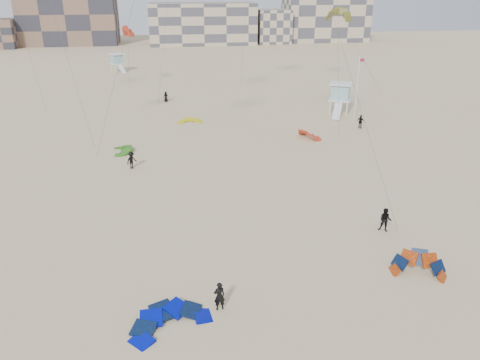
{
  "coord_description": "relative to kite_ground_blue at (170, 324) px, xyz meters",
  "views": [
    {
      "loc": [
        -0.94,
        -21.89,
        17.09
      ],
      "look_at": [
        3.24,
        6.0,
        5.28
      ],
      "focal_mm": 35.0,
      "sensor_mm": 36.0,
      "label": 1
    }
  ],
  "objects": [
    {
      "name": "kitesurfer_main",
      "position": [
        2.83,
        0.85,
        0.9
      ],
      "size": [
        0.72,
        0.55,
        1.8
      ],
      "primitive_type": "imported",
      "rotation": [
        0.0,
        0.0,
        3.33
      ],
      "color": "black",
      "rests_on": "ground"
    },
    {
      "name": "kitesurfer_b",
      "position": [
        16.03,
        8.13,
        0.92
      ],
      "size": [
        1.13,
        1.07,
        1.85
      ],
      "primitive_type": "imported",
      "rotation": [
        0.0,
        0.0,
        -0.57
      ],
      "color": "black",
      "rests_on": "ground"
    },
    {
      "name": "kite_fly_red",
      "position": [
        -5.95,
        65.72,
        9.5
      ],
      "size": [
        4.53,
        7.31,
        9.91
      ],
      "rotation": [
        0.0,
        0.0,
        1.97
      ],
      "color": "#E34B1E",
      "rests_on": "ground"
    },
    {
      "name": "kitesurfer_d",
      "position": [
        24.64,
        34.3,
        0.87
      ],
      "size": [
        1.03,
        1.02,
        1.75
      ],
      "primitive_type": "imported",
      "rotation": [
        0.0,
        0.0,
        2.36
      ],
      "color": "black",
      "rests_on": "ground"
    },
    {
      "name": "kitesurfer_e",
      "position": [
        0.01,
        53.01,
        0.8
      ],
      "size": [
        0.84,
        0.6,
        1.6
      ],
      "primitive_type": "imported",
      "rotation": [
        0.0,
        0.0,
        0.12
      ],
      "color": "black",
      "rests_on": "ground"
    },
    {
      "name": "condo_fill_right",
      "position": [
        33.7,
        129.08,
        5.0
      ],
      "size": [
        10.0,
        10.0,
        10.0
      ],
      "primitive_type": "cube",
      "color": "#C9B593",
      "rests_on": "ground"
    },
    {
      "name": "flagpole",
      "position": [
        25.62,
        38.81,
        4.43
      ],
      "size": [
        0.69,
        0.11,
        8.46
      ],
      "color": "white",
      "rests_on": "ground"
    },
    {
      "name": "kite_ground_red_far",
      "position": [
        16.96,
        31.38,
        0.0
      ],
      "size": [
        4.34,
        4.26,
        3.1
      ],
      "primitive_type": null,
      "rotation": [
        0.64,
        0.0,
        1.97
      ],
      "color": "#E34B1E",
      "rests_on": "ground"
    },
    {
      "name": "kitesurfer_f",
      "position": [
        29.93,
        55.66,
        0.79
      ],
      "size": [
        0.76,
        1.54,
        1.59
      ],
      "primitive_type": "imported",
      "rotation": [
        0.0,
        0.0,
        -1.37
      ],
      "color": "black",
      "rests_on": "ground"
    },
    {
      "name": "kite_ground_green",
      "position": [
        -4.95,
        29.63,
        0.0
      ],
      "size": [
        3.91,
        3.7,
        1.68
      ],
      "primitive_type": null,
      "rotation": [
        0.24,
        0.0,
        -1.44
      ],
      "color": "#358714",
      "rests_on": "ground"
    },
    {
      "name": "kitesurfer_c",
      "position": [
        -3.47,
        24.16,
        0.88
      ],
      "size": [
        1.28,
        1.25,
        1.76
      ],
      "primitive_type": "imported",
      "rotation": [
        0.0,
        0.0,
        0.73
      ],
      "color": "black",
      "rests_on": "ground"
    },
    {
      "name": "kite_ground_blue",
      "position": [
        0.0,
        0.0,
        0.0
      ],
      "size": [
        5.67,
        5.78,
        1.97
      ],
      "primitive_type": null,
      "rotation": [
        0.22,
        0.0,
        0.43
      ],
      "color": "#0006C5",
      "rests_on": "ground"
    },
    {
      "name": "lifeguard_tower_far",
      "position": [
        -9.96,
        82.2,
        1.85
      ],
      "size": [
        3.56,
        5.6,
        3.74
      ],
      "rotation": [
        0.0,
        0.0,
        0.47
      ],
      "color": "white",
      "rests_on": "ground"
    },
    {
      "name": "kite_fly_olive",
      "position": [
        20.71,
        34.64,
        13.69
      ],
      "size": [
        4.28,
        8.17,
        13.95
      ],
      "rotation": [
        0.0,
        0.0,
        -0.7
      ],
      "color": "olive",
      "rests_on": "ground"
    },
    {
      "name": "condo_west_b",
      "position": [
        -28.3,
        135.08,
        9.0
      ],
      "size": [
        28.0,
        14.0,
        18.0
      ],
      "primitive_type": "cube",
      "color": "#80604D",
      "rests_on": "ground"
    },
    {
      "name": "ground",
      "position": [
        1.7,
        1.08,
        0.0
      ],
      "size": [
        320.0,
        320.0,
        0.0
      ],
      "primitive_type": "plane",
      "color": "#CFB18B",
      "rests_on": "ground"
    },
    {
      "name": "kite_ground_orange",
      "position": [
        15.74,
        2.48,
        0.0
      ],
      "size": [
        4.44,
        4.41,
        3.34
      ],
      "primitive_type": null,
      "rotation": [
        0.98,
        0.0,
        -0.41
      ],
      "color": "#FF4B0B",
      "rests_on": "ground"
    },
    {
      "name": "lifeguard_tower_near",
      "position": [
        24.58,
        42.13,
        2.14
      ],
      "size": [
        4.06,
        6.45,
        4.32
      ],
      "rotation": [
        0.0,
        0.0,
        -0.44
      ],
      "color": "white",
      "rests_on": "ground"
    },
    {
      "name": "condo_mid",
      "position": [
        11.7,
        131.08,
        6.0
      ],
      "size": [
        32.0,
        16.0,
        12.0
      ],
      "primitive_type": "cube",
      "color": "#C9B593",
      "rests_on": "ground"
    },
    {
      "name": "kite_ground_yellow",
      "position": [
        3.16,
        40.45,
        0.0
      ],
      "size": [
        3.28,
        3.47,
        1.39
      ],
      "primitive_type": null,
      "rotation": [
        0.21,
        0.0,
        -0.04
      ],
      "color": "#DDD205",
      "rests_on": "ground"
    },
    {
      "name": "condo_east",
      "position": [
        51.7,
        133.08,
        8.0
      ],
      "size": [
        26.0,
        14.0,
        16.0
      ],
      "primitive_type": "cube",
      "color": "#C9B593",
      "rests_on": "ground"
    }
  ]
}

